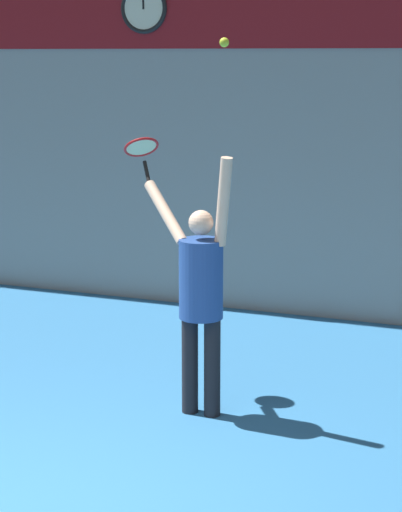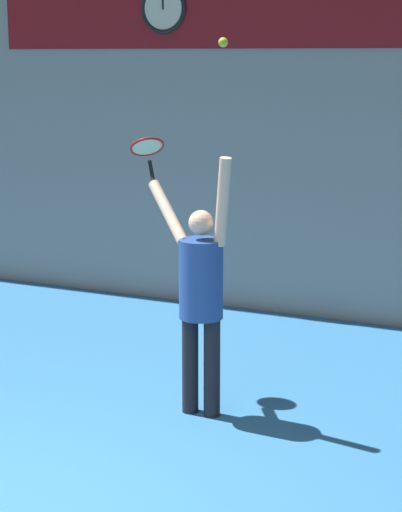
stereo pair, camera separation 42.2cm
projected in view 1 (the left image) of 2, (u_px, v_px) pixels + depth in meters
The scene contains 6 objects.
back_wall at pixel (264, 83), 9.83m from camera, with size 18.00×0.10×5.00m.
sponsor_banner at pixel (264, 6), 9.60m from camera, with size 6.88×0.02×0.86m.
scoreboard_clock at pixel (144, 8), 10.07m from camera, with size 0.55×0.05×0.55m.
tennis_player at pixel (200, 289), 7.17m from camera, with size 0.93×0.58×2.06m.
tennis_racket at pixel (142, 150), 7.66m from camera, with size 0.39×0.38×0.39m.
tennis_ball at pixel (224, 42), 6.64m from camera, with size 0.07×0.07×0.07m.
Camera 1 is at (3.00, -4.06, 2.80)m, focal length 65.00 mm.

